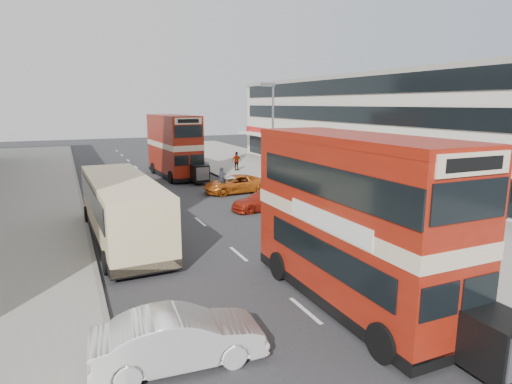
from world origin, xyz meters
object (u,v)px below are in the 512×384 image
car_right_c (191,166)px  car_left_front (179,338)px  bus_main (355,221)px  bus_second (174,146)px  pedestrian_far (236,161)px  coach (122,207)px  car_right_a (263,200)px  street_lamp (272,132)px  cyclist (222,185)px  pedestrian_near (332,195)px  car_right_b (235,184)px

car_right_c → car_left_front: bearing=-12.3°
bus_main → bus_second: bearing=-91.5°
bus_main → pedestrian_far: size_ratio=5.46×
bus_main → coach: bus_main is taller
pedestrian_far → coach: bearing=-137.4°
car_right_a → pedestrian_far: (4.23, 15.53, 0.46)m
bus_main → street_lamp: bearing=-106.6°
cyclist → street_lamp: bearing=-38.2°
bus_main → car_right_c: size_ratio=2.79×
bus_second → pedestrian_near: bus_second is taller
pedestrian_near → cyclist: 9.11m
street_lamp → car_right_a: 5.43m
bus_second → bus_main: bearing=85.2°
bus_second → cyclist: bearing=94.8°
pedestrian_near → car_left_front: bearing=5.6°
car_right_b → pedestrian_near: 8.70m
bus_second → coach: bearing=65.5°
car_left_front → car_right_b: size_ratio=0.91×
street_lamp → coach: street_lamp is taller
cyclist → car_left_front: bearing=-105.1°
bus_main → pedestrian_far: (7.03, 28.79, -1.85)m
car_left_front → car_right_c: 33.13m
car_left_front → pedestrian_far: pedestrian_far is taller
bus_second → pedestrian_far: (6.36, 0.53, -1.83)m
cyclist → pedestrian_near: bearing=-52.7°
bus_second → car_left_front: (-6.94, -29.38, -2.16)m
bus_second → car_right_b: bearing=101.3°
coach → car_right_c: size_ratio=3.07×
pedestrian_far → street_lamp: bearing=-111.8°
coach → pedestrian_near: (12.81, 0.76, -0.65)m
car_right_b → pedestrian_far: size_ratio=2.66×
bus_main → coach: bearing=-58.9°
car_right_c → pedestrian_far: 4.58m
car_right_c → cyclist: bearing=-0.5°
coach → car_right_b: bearing=41.1°
bus_main → car_right_c: (2.90, 30.71, -2.31)m
car_right_c → cyclist: (-0.88, -11.77, 0.06)m
bus_second → car_right_a: size_ratio=2.36×
bus_second → cyclist: (1.35, -9.31, -2.22)m
car_right_a → pedestrian_near: pedestrian_near is taller
car_right_c → bus_main: bearing=-1.6°
bus_second → pedestrian_near: size_ratio=5.43×
pedestrian_near → car_right_b: bearing=-104.5°
coach → street_lamp: bearing=25.9°
car_right_a → pedestrian_near: bearing=56.1°
car_left_front → car_right_b: car_left_front is taller
car_right_a → bus_second: bearing=-175.4°
bus_main → car_right_b: bus_main is taller
coach → car_left_front: 11.46m
bus_main → car_right_b: size_ratio=2.06×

